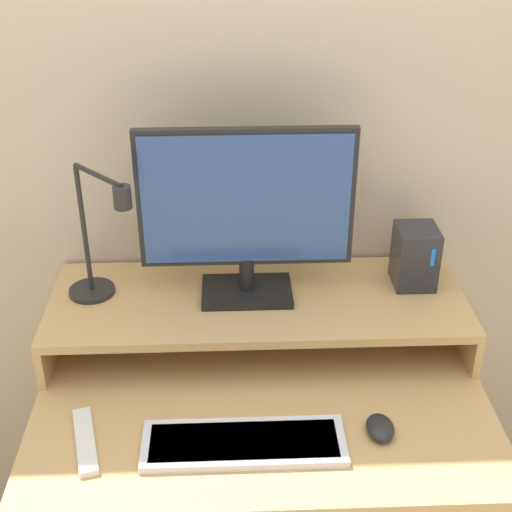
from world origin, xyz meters
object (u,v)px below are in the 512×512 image
Objects in this scene: router_dock at (415,256)px; remote_control at (85,441)px; desk_lamp at (98,251)px; monitor at (246,210)px; keyboard at (244,443)px; mouse at (380,428)px.

remote_control is (-0.77, -0.41, -0.19)m from router_dock.
monitor is at bearing 2.43° from desk_lamp.
desk_lamp reaches higher than remote_control.
router_dock is (0.77, 0.05, -0.06)m from desk_lamp.
remote_control is at bearing 176.21° from keyboard.
monitor is 0.36m from desk_lamp.
monitor is 0.53m from keyboard.
remote_control is at bearing -132.92° from monitor.
remote_control is (-0.00, -0.36, -0.25)m from desk_lamp.
monitor is 5.97× the size of mouse.
desk_lamp is at bearing -177.57° from monitor.
desk_lamp is 2.23× the size of router_dock.
desk_lamp is 0.76m from mouse.
keyboard reaches higher than remote_control.
mouse is at bearing -53.71° from monitor.
desk_lamp is (-0.35, -0.01, -0.09)m from monitor.
monitor reaches higher than keyboard.
monitor reaches higher than remote_control.
mouse reaches higher than keyboard.
mouse is (0.29, 0.03, 0.00)m from keyboard.
monitor is 0.45m from router_dock.
mouse is at bearing -110.35° from router_dock.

